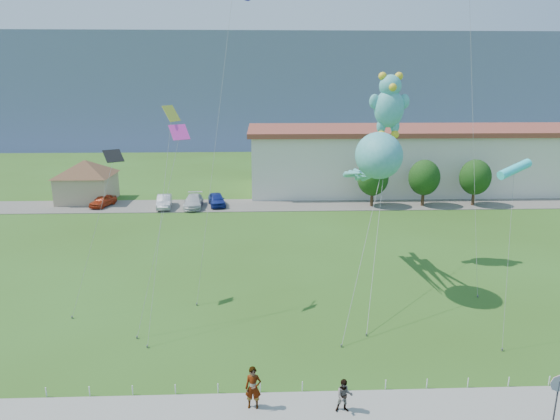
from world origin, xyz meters
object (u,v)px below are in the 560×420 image
object	(u,v)px
stop_sign	(558,388)
teddy_bear_kite	(389,104)
pavilion	(86,177)
pedestrian_left	(253,388)
warehouse	(474,158)
parked_car_blue	(217,199)
parked_car_white	(193,201)
parked_car_silver	(164,201)
pedestrian_right	(344,396)
parked_car_red	(103,201)
octopus_kite	(374,164)

from	to	relation	value
stop_sign	teddy_bear_kite	distance (m)	23.41
pavilion	pedestrian_left	xyz separation A→B (m)	(20.69, -40.57, -1.93)
pavilion	warehouse	bearing A→B (deg)	6.84
pedestrian_left	parked_car_blue	size ratio (longest dim) A/B	0.46
parked_car_white	teddy_bear_kite	world-z (taller)	teddy_bear_kite
parked_car_silver	pavilion	bearing A→B (deg)	152.59
pedestrian_right	parked_car_white	distance (m)	38.90
pedestrian_right	pedestrian_left	bearing A→B (deg)	174.99
pavilion	parked_car_red	xyz separation A→B (m)	(2.68, -2.92, -2.30)
parked_car_blue	parked_car_red	bearing A→B (deg)	167.31
stop_sign	parked_car_red	size ratio (longest dim) A/B	0.64
pedestrian_left	warehouse	bearing A→B (deg)	61.72
stop_sign	parked_car_silver	size ratio (longest dim) A/B	0.57
parked_car_white	parked_car_blue	distance (m)	2.71
parked_car_blue	teddy_bear_kite	world-z (taller)	teddy_bear_kite
octopus_kite	pedestrian_right	bearing A→B (deg)	-106.08
octopus_kite	teddy_bear_kite	distance (m)	7.01
pavilion	pedestrian_left	world-z (taller)	pavilion
parked_car_silver	teddy_bear_kite	world-z (taller)	teddy_bear_kite
pavilion	stop_sign	xyz separation A→B (m)	(33.50, -42.21, -1.15)
pedestrian_left	parked_car_red	world-z (taller)	pedestrian_left
parked_car_blue	parked_car_white	bearing A→B (deg)	-176.88
pedestrian_right	parked_car_white	size ratio (longest dim) A/B	0.32
pavilion	parked_car_silver	world-z (taller)	pavilion
pavilion	parked_car_silver	distance (m)	10.88
warehouse	stop_sign	bearing A→B (deg)	-108.90
pedestrian_left	pedestrian_right	bearing A→B (deg)	-2.14
parked_car_red	warehouse	bearing A→B (deg)	28.51
stop_sign	parked_car_white	bearing A→B (deg)	117.76
warehouse	pedestrian_right	world-z (taller)	warehouse
stop_sign	parked_car_blue	distance (m)	42.89
pavilion	parked_car_white	bearing A→B (deg)	-15.99
parked_car_blue	teddy_bear_kite	size ratio (longest dim) A/B	0.29
pedestrian_right	parked_car_red	world-z (taller)	pedestrian_right
pavilion	pedestrian_left	size ratio (longest dim) A/B	4.62
pavilion	octopus_kite	bearing A→B (deg)	-43.29
parked_car_white	octopus_kite	distance (m)	29.07
pavilion	octopus_kite	size ratio (longest dim) A/B	0.65
parked_car_red	parked_car_white	xyz separation A→B (m)	(10.61, -0.89, 0.05)
pedestrian_left	parked_car_red	bearing A→B (deg)	119.48
parked_car_red	teddy_bear_kite	size ratio (longest dim) A/B	0.26
pavilion	warehouse	world-z (taller)	warehouse
parked_car_blue	teddy_bear_kite	xyz separation A→B (m)	(15.07, -18.44, 11.80)
warehouse	parked_car_blue	xyz separation A→B (m)	(-34.10, -9.11, -3.33)
pavilion	parked_car_white	distance (m)	14.01
parked_car_silver	octopus_kite	xyz separation A→B (m)	(18.79, -23.23, 8.10)
pavilion	stop_sign	bearing A→B (deg)	-51.56
warehouse	parked_car_silver	world-z (taller)	warehouse
teddy_bear_kite	warehouse	bearing A→B (deg)	55.37
parked_car_red	octopus_kite	bearing A→B (deg)	-24.99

